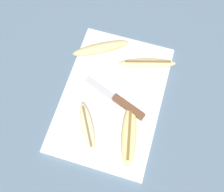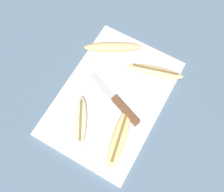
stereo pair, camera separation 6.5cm
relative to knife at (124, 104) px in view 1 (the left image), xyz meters
The scene contains 7 objects.
ground_plane 0.05m from the knife, 71.00° to the left, with size 4.00×4.00×0.00m, color slate.
cutting_board 0.05m from the knife, 71.00° to the left, with size 0.44×0.30×0.01m.
knife is the anchor object (origin of this frame).
banana_spotted_left 0.21m from the knife, 37.25° to the left, with size 0.13×0.18×0.03m.
banana_mellow_near 0.16m from the knife, 12.80° to the right, with size 0.08×0.18×0.02m.
banana_golden_short 0.10m from the knife, 155.65° to the right, with size 0.19×0.08×0.02m.
banana_pale_long 0.13m from the knife, 139.62° to the left, with size 0.15×0.11×0.02m.
Camera 1 is at (-0.27, -0.08, 0.77)m, focal length 42.00 mm.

